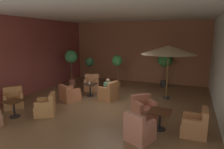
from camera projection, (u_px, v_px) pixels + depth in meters
ground_plane at (108, 104)px, 9.17m from camera, size 9.09×10.18×0.02m
wall_back_brick at (137, 52)px, 13.38m from camera, size 9.09×0.08×3.99m
wall_left_accent at (28, 57)px, 10.44m from camera, size 0.08×10.18×3.99m
wall_right_plain at (224, 67)px, 7.12m from camera, size 0.08×10.18×3.99m
ceiling_slab at (107, 13)px, 8.40m from camera, size 9.09×10.18×0.06m
cafe_table_front_left at (90, 87)px, 10.33m from camera, size 0.62×0.62×0.64m
armchair_front_left_north at (69, 95)px, 9.63m from camera, size 1.09×1.08×0.78m
armchair_front_left_east at (109, 93)px, 9.68m from camera, size 0.88×0.86×0.93m
armchair_front_left_south at (92, 84)px, 11.53m from camera, size 1.05×1.04×0.88m
cafe_table_front_right at (160, 115)px, 6.61m from camera, size 0.74×0.74×0.64m
armchair_front_right_north at (144, 109)px, 7.65m from camera, size 1.09×1.09×0.83m
armchair_front_right_east at (139, 130)px, 5.90m from camera, size 0.94×0.94×0.91m
armchair_front_right_south at (195, 126)px, 6.24m from camera, size 0.75×0.75×0.89m
cafe_table_mid_center at (14, 105)px, 7.65m from camera, size 0.63×0.63×0.64m
armchair_mid_center_east at (46, 107)px, 7.87m from camera, size 1.01×1.01×0.86m
armchair_mid_center_south at (14, 100)px, 8.71m from camera, size 1.06×1.06×0.87m
patio_umbrella_tall_red at (169, 50)px, 9.57m from camera, size 2.66×2.66×2.62m
potted_tree_left_corner at (165, 62)px, 12.15m from camera, size 0.88×0.88×2.08m
potted_tree_mid_left at (117, 66)px, 12.03m from camera, size 0.65×0.65×1.94m
potted_tree_mid_right at (71, 60)px, 12.30m from camera, size 0.78×0.78×2.22m
potted_tree_right_corner at (90, 66)px, 12.63m from camera, size 0.56×0.56×1.74m
patron_blue_shirt at (108, 86)px, 9.64m from camera, size 0.33×0.40×0.60m
iced_drink_cup at (89, 83)px, 10.28m from camera, size 0.08×0.08×0.11m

